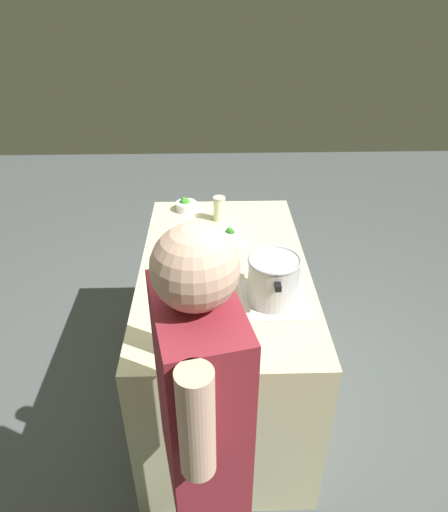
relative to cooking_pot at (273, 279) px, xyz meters
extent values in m
plane|color=#474C4C|center=(-0.28, -0.20, -1.00)|extent=(8.00, 8.00, 0.00)
cube|color=#C2BC90|center=(-0.28, -0.20, -0.55)|extent=(1.40, 0.80, 0.88)
cube|color=beige|center=(0.00, 0.00, -0.11)|extent=(0.29, 0.29, 0.01)
cylinder|color=#B7B7BC|center=(0.00, 0.00, -0.01)|extent=(0.21, 0.21, 0.20)
torus|color=#99999E|center=(0.00, 0.00, 0.09)|extent=(0.22, 0.22, 0.01)
cube|color=black|center=(-0.12, 0.00, 0.05)|extent=(0.04, 0.02, 0.02)
cube|color=black|center=(0.12, 0.00, 0.05)|extent=(0.04, 0.02, 0.02)
cylinder|color=beige|center=(0.30, -0.39, 0.03)|extent=(0.09, 0.09, 0.29)
cylinder|color=#188D47|center=(0.30, -0.39, 0.18)|extent=(0.10, 0.10, 0.02)
ellipsoid|color=yellow|center=(0.31, -0.39, 0.05)|extent=(0.04, 0.04, 0.01)
cylinder|color=beige|center=(-0.75, -0.21, -0.05)|extent=(0.07, 0.07, 0.13)
cylinder|color=#B2AD99|center=(-0.75, -0.21, 0.02)|extent=(0.07, 0.07, 0.01)
cylinder|color=silver|center=(-0.27, -0.44, -0.09)|extent=(0.10, 0.10, 0.05)
ellipsoid|color=#3B6A1F|center=(-0.27, -0.43, -0.07)|extent=(0.04, 0.04, 0.05)
ellipsoid|color=#3A662A|center=(-0.27, -0.42, -0.07)|extent=(0.05, 0.05, 0.06)
cylinder|color=silver|center=(-0.87, -0.40, -0.09)|extent=(0.12, 0.12, 0.05)
ellipsoid|color=#307D1D|center=(-0.87, -0.40, -0.07)|extent=(0.05, 0.05, 0.05)
ellipsoid|color=#327626|center=(-0.88, -0.41, -0.06)|extent=(0.04, 0.04, 0.05)
ellipsoid|color=#307926|center=(-0.87, -0.41, -0.06)|extent=(0.04, 0.04, 0.05)
cylinder|color=silver|center=(-0.52, -0.16, -0.09)|extent=(0.10, 0.10, 0.04)
ellipsoid|color=#267F1C|center=(-0.52, -0.16, -0.07)|extent=(0.04, 0.04, 0.04)
ellipsoid|color=#28631E|center=(-0.52, -0.15, -0.07)|extent=(0.04, 0.04, 0.05)
cylinder|color=#404D67|center=(0.62, -0.29, -0.60)|extent=(0.14, 0.14, 0.80)
cube|color=maroon|center=(0.72, -0.29, 0.13)|extent=(0.38, 0.27, 0.64)
sphere|color=tan|center=(0.72, -0.29, 0.55)|extent=(0.20, 0.20, 0.20)
cylinder|color=tan|center=(0.51, -0.29, 0.30)|extent=(0.08, 0.08, 0.30)
cylinder|color=tan|center=(0.93, -0.29, 0.30)|extent=(0.08, 0.08, 0.30)
camera|label=1|loc=(1.56, -0.25, 1.10)|focal=32.31mm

